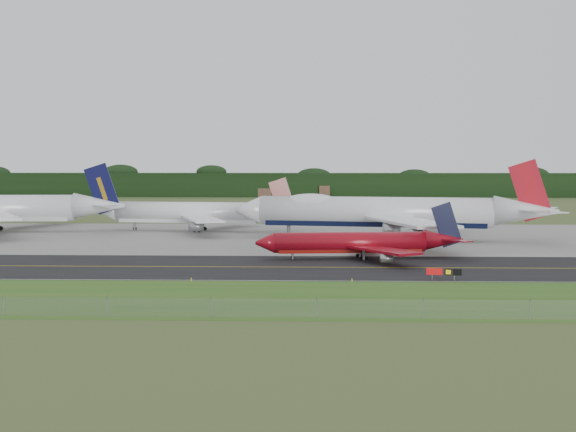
{
  "coord_description": "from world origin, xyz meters",
  "views": [
    {
      "loc": [
        -6.18,
        -138.06,
        17.71
      ],
      "look_at": [
        -11.65,
        22.0,
        6.9
      ],
      "focal_mm": 50.0,
      "sensor_mm": 36.0,
      "label": 1
    }
  ],
  "objects_px": {
    "jet_ba_747": "(386,212)",
    "jet_red_737": "(361,243)",
    "taxiway_sign": "(444,272)",
    "jet_star_tail": "(199,213)"
  },
  "relations": [
    {
      "from": "jet_red_737",
      "to": "jet_star_tail",
      "type": "bearing_deg",
      "value": 123.91
    },
    {
      "from": "jet_ba_747",
      "to": "jet_red_737",
      "type": "relative_size",
      "value": 1.89
    },
    {
      "from": "jet_ba_747",
      "to": "jet_star_tail",
      "type": "relative_size",
      "value": 1.39
    },
    {
      "from": "jet_red_737",
      "to": "taxiway_sign",
      "type": "height_order",
      "value": "jet_red_737"
    },
    {
      "from": "jet_ba_747",
      "to": "jet_star_tail",
      "type": "distance_m",
      "value": 50.45
    },
    {
      "from": "jet_ba_747",
      "to": "jet_star_tail",
      "type": "bearing_deg",
      "value": 155.2
    },
    {
      "from": "jet_red_737",
      "to": "taxiway_sign",
      "type": "xyz_separation_m",
      "value": [
        10.85,
        -26.37,
        -1.65
      ]
    },
    {
      "from": "jet_ba_747",
      "to": "taxiway_sign",
      "type": "height_order",
      "value": "jet_ba_747"
    },
    {
      "from": "jet_star_tail",
      "to": "taxiway_sign",
      "type": "relative_size",
      "value": 10.19
    },
    {
      "from": "jet_ba_747",
      "to": "jet_red_737",
      "type": "xyz_separation_m",
      "value": [
        -7.63,
        -35.58,
        -3.39
      ]
    }
  ]
}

